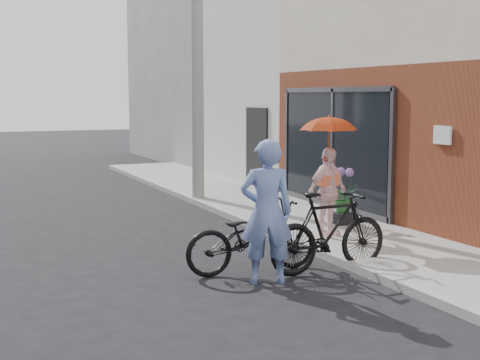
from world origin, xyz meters
TOP-DOWN VIEW (x-y plane):
  - ground at (0.00, 0.00)m, footprint 80.00×80.00m
  - sidewalk at (2.10, 2.00)m, footprint 2.20×24.00m
  - curb at (0.94, 2.00)m, footprint 0.12×24.00m
  - plaster_building at (7.20, 9.00)m, footprint 8.00×6.00m
  - east_building_far at (7.20, 16.00)m, footprint 8.00×8.00m
  - utility_pole at (1.10, 6.00)m, footprint 0.28×0.28m
  - officer at (-0.46, -0.67)m, footprint 0.81×0.66m
  - bike_left at (-0.41, -0.11)m, footprint 1.96×0.74m
  - bike_right at (0.60, -0.51)m, footprint 1.92×0.63m
  - kimono_woman at (1.56, 1.10)m, footprint 0.94×0.61m
  - parasol at (1.56, 1.10)m, footprint 0.90×0.90m
  - planter at (2.40, 1.90)m, footprint 0.42×0.42m
  - potted_plant at (2.40, 1.90)m, footprint 0.48×0.41m

SIDE VIEW (x-z plane):
  - ground at x=0.00m, z-range 0.00..0.00m
  - sidewalk at x=2.10m, z-range 0.00..0.12m
  - curb at x=0.94m, z-range 0.00..0.12m
  - planter at x=2.40m, z-range 0.12..0.32m
  - bike_left at x=-0.41m, z-range 0.00..1.02m
  - bike_right at x=0.60m, z-range 0.00..1.14m
  - potted_plant at x=2.40m, z-range 0.32..0.85m
  - kimono_woman at x=1.56m, z-range 0.12..1.61m
  - officer at x=-0.46m, z-range 0.00..1.90m
  - parasol at x=1.56m, z-range 1.61..2.40m
  - plaster_building at x=7.20m, z-range 0.00..7.00m
  - east_building_far at x=7.20m, z-range 0.00..7.00m
  - utility_pole at x=1.10m, z-range 0.00..7.00m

